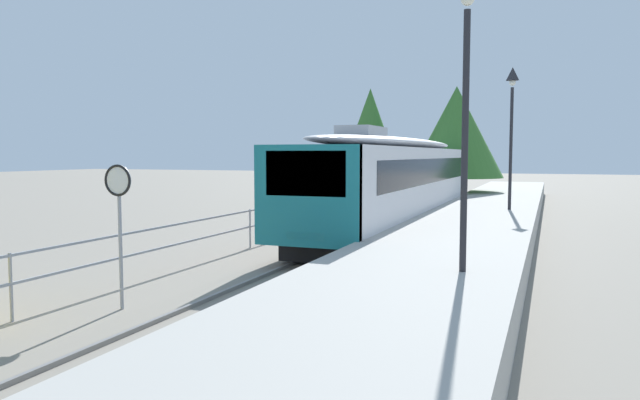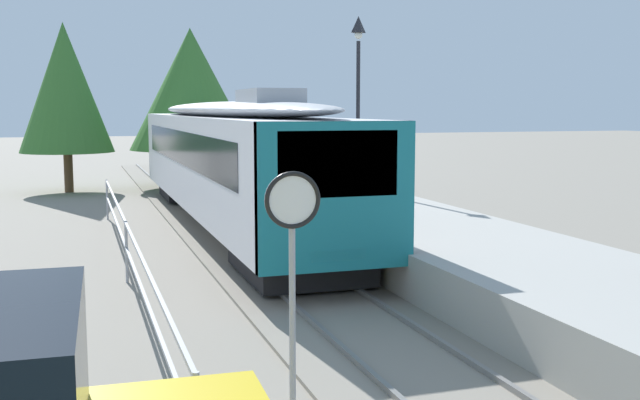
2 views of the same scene
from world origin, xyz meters
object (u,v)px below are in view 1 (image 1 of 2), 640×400
Objects in this scene: platform_lamp_mid_platform at (466,61)px; speed_limit_sign at (119,200)px; platform_lamp_far_end at (512,111)px; commuter_train at (396,176)px.

platform_lamp_mid_platform reaches higher than speed_limit_sign.
platform_lamp_mid_platform is 12.76m from platform_lamp_far_end.
commuter_train is at bearing -168.64° from platform_lamp_far_end.
platform_lamp_far_end is (4.20, 0.84, 2.48)m from commuter_train.
platform_lamp_mid_platform and platform_lamp_far_end have the same top height.
platform_lamp_far_end reaches higher than speed_limit_sign.
platform_lamp_mid_platform is (4.20, -11.92, 2.48)m from commuter_train.
platform_lamp_mid_platform is at bearing -70.59° from commuter_train.
platform_lamp_mid_platform is 6.92m from speed_limit_sign.
speed_limit_sign is at bearing -98.61° from commuter_train.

